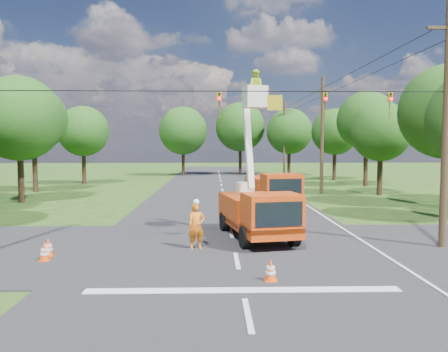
{
  "coord_description": "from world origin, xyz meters",
  "views": [
    {
      "loc": [
        -0.83,
        -15.34,
        4.16
      ],
      "look_at": [
        -0.29,
        6.97,
        2.6
      ],
      "focal_mm": 35.0,
      "sensor_mm": 36.0,
      "label": 1
    }
  ],
  "objects_px": {
    "tree_far_b": "(240,127)",
    "traffic_cone_3": "(45,252)",
    "traffic_cone_0": "(271,270)",
    "traffic_cone_2": "(260,211)",
    "tree_far_a": "(183,131)",
    "pole_right_mid": "(322,134)",
    "tree_left_d": "(19,119)",
    "tree_left_f": "(83,131)",
    "bucket_truck": "(257,204)",
    "second_truck": "(273,189)",
    "tree_right_e": "(335,132)",
    "traffic_cone_6": "(278,199)",
    "tree_far_c": "(289,132)",
    "tree_right_c": "(381,132)",
    "pole_right_far": "(284,138)",
    "tree_left_e": "(34,119)",
    "tree_right_b": "(447,112)",
    "tree_right_d": "(367,121)",
    "traffic_cone_1": "(260,215)",
    "ground_worker": "(196,226)",
    "distant_car": "(257,182)",
    "pole_right_near": "(446,122)",
    "traffic_cone_4": "(48,247)"
  },
  "relations": [
    {
      "from": "traffic_cone_2",
      "to": "pole_right_far",
      "type": "relative_size",
      "value": 0.07
    },
    {
      "from": "second_truck",
      "to": "tree_right_e",
      "type": "xyz_separation_m",
      "value": [
        10.64,
        23.22,
        4.57
      ]
    },
    {
      "from": "bucket_truck",
      "to": "pole_right_near",
      "type": "distance_m",
      "value": 8.39
    },
    {
      "from": "ground_worker",
      "to": "tree_right_e",
      "type": "xyz_separation_m",
      "value": [
        15.32,
        35.08,
        4.87
      ]
    },
    {
      "from": "tree_far_b",
      "to": "traffic_cone_2",
      "type": "bearing_deg",
      "value": -91.72
    },
    {
      "from": "second_truck",
      "to": "tree_left_e",
      "type": "distance_m",
      "value": 23.03
    },
    {
      "from": "tree_right_c",
      "to": "tree_left_e",
      "type": "bearing_deg",
      "value": 174.29
    },
    {
      "from": "tree_far_a",
      "to": "tree_far_c",
      "type": "bearing_deg",
      "value": -3.95
    },
    {
      "from": "traffic_cone_0",
      "to": "traffic_cone_2",
      "type": "height_order",
      "value": "same"
    },
    {
      "from": "bucket_truck",
      "to": "traffic_cone_0",
      "type": "height_order",
      "value": "bucket_truck"
    },
    {
      "from": "pole_right_far",
      "to": "tree_right_b",
      "type": "height_order",
      "value": "pole_right_far"
    },
    {
      "from": "distant_car",
      "to": "tree_left_d",
      "type": "relative_size",
      "value": 0.44
    },
    {
      "from": "tree_right_e",
      "to": "tree_right_c",
      "type": "bearing_deg",
      "value": -92.15
    },
    {
      "from": "bucket_truck",
      "to": "pole_right_near",
      "type": "height_order",
      "value": "pole_right_near"
    },
    {
      "from": "ground_worker",
      "to": "traffic_cone_4",
      "type": "xyz_separation_m",
      "value": [
        -5.49,
        -1.05,
        -0.59
      ]
    },
    {
      "from": "traffic_cone_2",
      "to": "pole_right_mid",
      "type": "xyz_separation_m",
      "value": [
        6.62,
        12.21,
        4.75
      ]
    },
    {
      "from": "traffic_cone_3",
      "to": "tree_right_b",
      "type": "xyz_separation_m",
      "value": [
        21.9,
        13.79,
        6.08
      ]
    },
    {
      "from": "bucket_truck",
      "to": "tree_far_a",
      "type": "relative_size",
      "value": 0.79
    },
    {
      "from": "tree_far_a",
      "to": "pole_right_mid",
      "type": "bearing_deg",
      "value": -59.59
    },
    {
      "from": "tree_far_b",
      "to": "traffic_cone_3",
      "type": "bearing_deg",
      "value": -101.95
    },
    {
      "from": "tree_left_e",
      "to": "tree_right_d",
      "type": "distance_m",
      "value": 31.99
    },
    {
      "from": "traffic_cone_1",
      "to": "traffic_cone_6",
      "type": "height_order",
      "value": "same"
    },
    {
      "from": "pole_right_near",
      "to": "tree_far_a",
      "type": "bearing_deg",
      "value": 107.43
    },
    {
      "from": "traffic_cone_0",
      "to": "tree_far_a",
      "type": "xyz_separation_m",
      "value": [
        -5.91,
        47.31,
        5.83
      ]
    },
    {
      "from": "traffic_cone_2",
      "to": "pole_right_far",
      "type": "distance_m",
      "value": 33.23
    },
    {
      "from": "tree_right_e",
      "to": "distant_car",
      "type": "bearing_deg",
      "value": -134.1
    },
    {
      "from": "tree_left_e",
      "to": "pole_right_far",
      "type": "bearing_deg",
      "value": 35.43
    },
    {
      "from": "tree_left_d",
      "to": "tree_right_d",
      "type": "xyz_separation_m",
      "value": [
        29.8,
        12.0,
        0.55
      ]
    },
    {
      "from": "distant_car",
      "to": "pole_right_near",
      "type": "height_order",
      "value": "pole_right_near"
    },
    {
      "from": "traffic_cone_0",
      "to": "distant_car",
      "type": "bearing_deg",
      "value": 85.09
    },
    {
      "from": "ground_worker",
      "to": "tree_right_b",
      "type": "relative_size",
      "value": 0.2
    },
    {
      "from": "tree_right_c",
      "to": "tree_right_e",
      "type": "relative_size",
      "value": 0.91
    },
    {
      "from": "tree_left_d",
      "to": "tree_left_f",
      "type": "xyz_separation_m",
      "value": [
        0.2,
        15.0,
        -0.44
      ]
    },
    {
      "from": "bucket_truck",
      "to": "tree_left_f",
      "type": "relative_size",
      "value": 0.9
    },
    {
      "from": "traffic_cone_6",
      "to": "tree_left_d",
      "type": "relative_size",
      "value": 0.08
    },
    {
      "from": "tree_right_b",
      "to": "tree_right_d",
      "type": "distance_m",
      "value": 15.0
    },
    {
      "from": "traffic_cone_4",
      "to": "tree_far_b",
      "type": "xyz_separation_m",
      "value": [
        10.01,
        46.12,
        6.45
      ]
    },
    {
      "from": "traffic_cone_6",
      "to": "tree_far_c",
      "type": "bearing_deg",
      "value": 78.66
    },
    {
      "from": "second_truck",
      "to": "tree_far_b",
      "type": "relative_size",
      "value": 0.64
    },
    {
      "from": "tree_left_e",
      "to": "tree_far_c",
      "type": "bearing_deg",
      "value": 37.25
    },
    {
      "from": "traffic_cone_3",
      "to": "traffic_cone_0",
      "type": "bearing_deg",
      "value": -17.89
    },
    {
      "from": "traffic_cone_3",
      "to": "tree_far_b",
      "type": "xyz_separation_m",
      "value": [
        9.9,
        46.79,
        6.45
      ]
    },
    {
      "from": "tree_left_e",
      "to": "tree_far_a",
      "type": "relative_size",
      "value": 0.99
    },
    {
      "from": "second_truck",
      "to": "pole_right_near",
      "type": "relative_size",
      "value": 0.66
    },
    {
      "from": "ground_worker",
      "to": "traffic_cone_2",
      "type": "height_order",
      "value": "ground_worker"
    },
    {
      "from": "tree_right_c",
      "to": "tree_right_e",
      "type": "bearing_deg",
      "value": 87.85
    },
    {
      "from": "pole_right_far",
      "to": "tree_left_f",
      "type": "bearing_deg",
      "value": -156.77
    },
    {
      "from": "tree_far_b",
      "to": "tree_left_d",
      "type": "bearing_deg",
      "value": -120.96
    },
    {
      "from": "bucket_truck",
      "to": "pole_right_mid",
      "type": "xyz_separation_m",
      "value": [
        7.38,
        18.14,
        3.53
      ]
    },
    {
      "from": "traffic_cone_3",
      "to": "tree_far_b",
      "type": "height_order",
      "value": "tree_far_b"
    }
  ]
}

